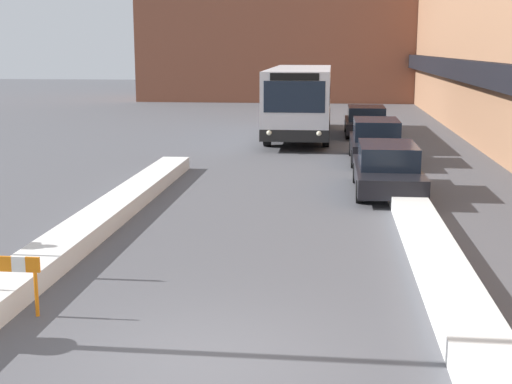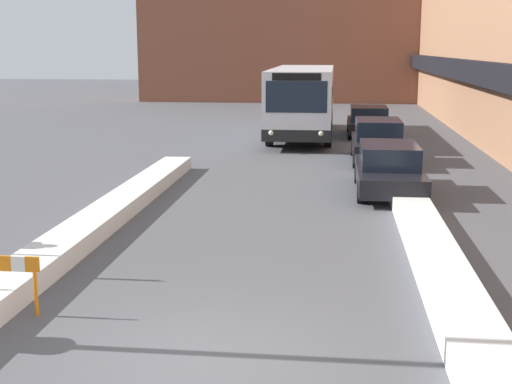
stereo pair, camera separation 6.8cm
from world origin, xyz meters
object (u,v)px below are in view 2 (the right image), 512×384
object	(u,v)px
city_bus	(303,99)
parked_car_front	(389,169)
construction_barricade	(5,273)
parked_car_middle	(378,141)
parked_car_back	(368,121)

from	to	relation	value
city_bus	parked_car_front	world-z (taller)	city_bus
construction_barricade	parked_car_front	bearing A→B (deg)	57.42
parked_car_middle	parked_car_back	world-z (taller)	parked_car_middle
parked_car_middle	parked_car_back	distance (m)	7.73
city_bus	parked_car_middle	world-z (taller)	city_bus
parked_car_middle	construction_barricade	world-z (taller)	parked_car_middle
city_bus	construction_barricade	bearing A→B (deg)	-98.68
parked_car_front	construction_barricade	size ratio (longest dim) A/B	4.13
parked_car_front	parked_car_middle	distance (m)	5.52
parked_car_front	parked_car_middle	bearing A→B (deg)	90.00
construction_barricade	parked_car_back	bearing A→B (deg)	74.51
parked_car_front	parked_car_back	xyz separation A→B (m)	(-0.00, 13.25, -0.00)
parked_car_back	construction_barricade	size ratio (longest dim) A/B	3.94
city_bus	parked_car_middle	xyz separation A→B (m)	(3.02, -7.03, -0.95)
construction_barricade	city_bus	bearing A→B (deg)	81.32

